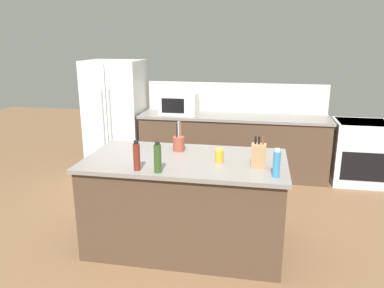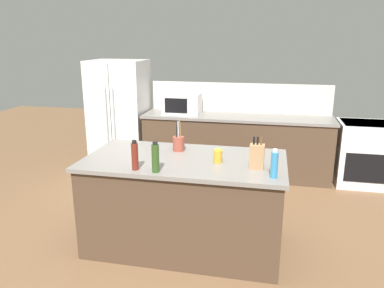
{
  "view_description": "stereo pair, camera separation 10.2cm",
  "coord_description": "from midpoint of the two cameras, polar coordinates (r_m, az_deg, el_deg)",
  "views": [
    {
      "loc": [
        0.7,
        -3.41,
        2.07
      ],
      "look_at": [
        0.0,
        0.35,
        0.99
      ],
      "focal_mm": 35.0,
      "sensor_mm": 36.0,
      "label": 1
    },
    {
      "loc": [
        0.8,
        -3.39,
        2.07
      ],
      "look_at": [
        0.0,
        0.35,
        0.99
      ],
      "focal_mm": 35.0,
      "sensor_mm": 36.0,
      "label": 2
    }
  ],
  "objects": [
    {
      "name": "ground_plane",
      "position": [
        4.05,
        -1.69,
        -14.96
      ],
      "size": [
        14.0,
        14.0,
        0.0
      ],
      "primitive_type": "plane",
      "color": "brown"
    },
    {
      "name": "back_counter_run",
      "position": [
        5.84,
        5.72,
        -0.18
      ],
      "size": [
        2.87,
        0.66,
        0.94
      ],
      "color": "#4C3828",
      "rests_on": "ground_plane"
    },
    {
      "name": "wall_backsplash",
      "position": [
        6.0,
        6.17,
        7.06
      ],
      "size": [
        2.83,
        0.03,
        0.46
      ],
      "primitive_type": "cube",
      "color": "beige",
      "rests_on": "back_counter_run"
    },
    {
      "name": "kitchen_island",
      "position": [
        3.83,
        -1.75,
        -8.89
      ],
      "size": [
        1.96,
        1.05,
        0.94
      ],
      "color": "#4C3828",
      "rests_on": "ground_plane"
    },
    {
      "name": "refrigerator",
      "position": [
        6.24,
        -11.96,
        4.37
      ],
      "size": [
        0.88,
        0.75,
        1.74
      ],
      "color": "white",
      "rests_on": "ground_plane"
    },
    {
      "name": "range_oven",
      "position": [
        5.99,
        23.69,
        -1.11
      ],
      "size": [
        0.76,
        0.65,
        0.92
      ],
      "color": "white",
      "rests_on": "ground_plane"
    },
    {
      "name": "microwave",
      "position": [
        5.83,
        -2.53,
        6.16
      ],
      "size": [
        0.56,
        0.39,
        0.31
      ],
      "color": "white",
      "rests_on": "back_counter_run"
    },
    {
      "name": "knife_block",
      "position": [
        3.42,
        9.24,
        -1.74
      ],
      "size": [
        0.13,
        0.1,
        0.29
      ],
      "rotation": [
        0.0,
        0.0,
        -0.02
      ],
      "color": "#A87C54",
      "rests_on": "kitchen_island"
    },
    {
      "name": "utensil_crock",
      "position": [
        3.89,
        -2.79,
        0.13
      ],
      "size": [
        0.12,
        0.12,
        0.32
      ],
      "color": "brown",
      "rests_on": "kitchen_island"
    },
    {
      "name": "vinegar_bottle",
      "position": [
        3.35,
        -9.3,
        -1.87
      ],
      "size": [
        0.06,
        0.06,
        0.27
      ],
      "color": "maroon",
      "rests_on": "kitchen_island"
    },
    {
      "name": "olive_oil_bottle",
      "position": [
        3.27,
        -6.16,
        -2.13
      ],
      "size": [
        0.07,
        0.07,
        0.28
      ],
      "color": "#2D4C1E",
      "rests_on": "kitchen_island"
    },
    {
      "name": "dish_soap_bottle",
      "position": [
        3.21,
        11.88,
        -2.95
      ],
      "size": [
        0.06,
        0.06,
        0.25
      ],
      "color": "#3384BC",
      "rests_on": "kitchen_island"
    },
    {
      "name": "honey_jar",
      "position": [
        3.54,
        3.34,
        -1.83
      ],
      "size": [
        0.08,
        0.08,
        0.14
      ],
      "color": "gold",
      "rests_on": "kitchen_island"
    }
  ]
}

